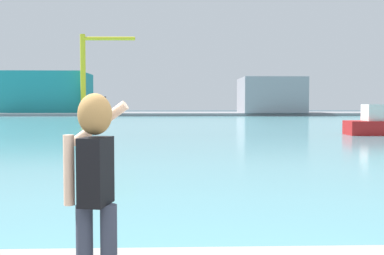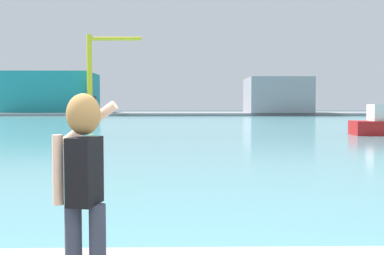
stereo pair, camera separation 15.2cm
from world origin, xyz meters
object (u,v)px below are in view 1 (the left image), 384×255
Objects in this scene: person_photographer at (95,175)px; port_crane at (89,65)px; warehouse_left at (45,93)px; warehouse_right at (271,95)px.

person_photographer is 0.12× the size of port_crane.
port_crane is (10.61, -8.27, 4.98)m from warehouse_left.
person_photographer is at bearing -79.60° from port_crane.
warehouse_right reaches higher than person_photographer.
warehouse_right is (19.43, 86.73, 2.31)m from person_photographer.
warehouse_left is at bearing 142.09° from port_crane.
person_photographer is 96.81m from warehouse_left.
port_crane is at bearing -37.91° from warehouse_left.
port_crane is at bearing -176.99° from warehouse_right.
port_crane is (-35.01, -1.84, 5.65)m from warehouse_right.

